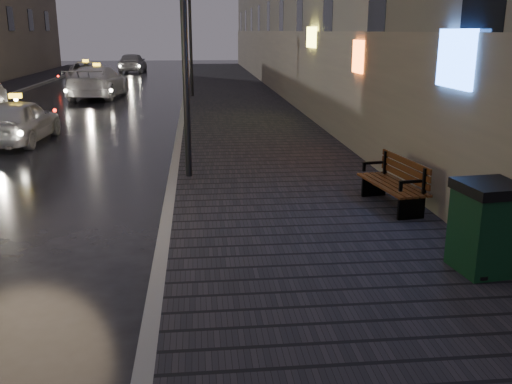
# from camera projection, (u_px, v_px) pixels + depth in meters

# --- Properties ---
(ground) EXTENTS (120.00, 120.00, 0.00)m
(ground) POSITION_uv_depth(u_px,v_px,m) (25.00, 318.00, 6.63)
(ground) COLOR black
(ground) RESTS_ON ground
(sidewalk) EXTENTS (4.60, 58.00, 0.15)m
(sidewalk) POSITION_uv_depth(u_px,v_px,m) (236.00, 99.00, 27.09)
(sidewalk) COLOR black
(sidewalk) RESTS_ON ground
(curb) EXTENTS (0.20, 58.00, 0.15)m
(curb) POSITION_uv_depth(u_px,v_px,m) (185.00, 100.00, 26.86)
(curb) COLOR slate
(curb) RESTS_ON ground
(lamp_near) EXTENTS (0.36, 0.36, 5.28)m
(lamp_near) POSITION_uv_depth(u_px,v_px,m) (184.00, 17.00, 11.61)
(lamp_near) COLOR black
(lamp_near) RESTS_ON sidewalk
(lamp_far) EXTENTS (0.36, 0.36, 5.28)m
(lamp_far) POSITION_uv_depth(u_px,v_px,m) (190.00, 25.00, 26.92)
(lamp_far) COLOR black
(lamp_far) RESTS_ON sidewalk
(bench) EXTENTS (0.84, 1.80, 0.89)m
(bench) POSITION_uv_depth(u_px,v_px,m) (396.00, 183.00, 10.22)
(bench) COLOR black
(bench) RESTS_ON sidewalk
(trash_bin) EXTENTS (0.87, 0.87, 1.20)m
(trash_bin) POSITION_uv_depth(u_px,v_px,m) (488.00, 227.00, 7.43)
(trash_bin) COLOR black
(trash_bin) RESTS_ON sidewalk
(taxi_near) EXTENTS (1.83, 3.98, 1.32)m
(taxi_near) POSITION_uv_depth(u_px,v_px,m) (18.00, 121.00, 16.80)
(taxi_near) COLOR silver
(taxi_near) RESTS_ON ground
(taxi_mid) EXTENTS (2.66, 5.53, 1.55)m
(taxi_mid) POSITION_uv_depth(u_px,v_px,m) (98.00, 82.00, 28.18)
(taxi_mid) COLOR white
(taxi_mid) RESTS_ON ground
(taxi_far) EXTENTS (2.92, 5.21, 1.37)m
(taxi_far) POSITION_uv_depth(u_px,v_px,m) (86.00, 73.00, 35.22)
(taxi_far) COLOR silver
(taxi_far) RESTS_ON ground
(car_far) EXTENTS (2.04, 4.59, 1.54)m
(car_far) POSITION_uv_depth(u_px,v_px,m) (133.00, 63.00, 45.38)
(car_far) COLOR gray
(car_far) RESTS_ON ground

